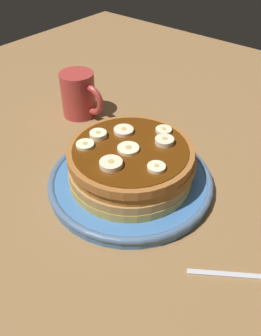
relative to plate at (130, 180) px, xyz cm
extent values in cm
cube|color=olive|center=(0.00, 0.00, -2.59)|extent=(140.00, 140.00, 3.00)
cylinder|color=#3F72B2|center=(0.00, 0.00, -0.25)|extent=(26.33, 26.33, 1.68)
torus|color=#496588|center=(0.00, 0.00, 0.34)|extent=(26.72, 26.72, 1.18)
cylinder|color=tan|center=(0.49, 0.40, 1.32)|extent=(19.76, 19.76, 1.44)
cylinder|color=#AC8348|center=(-0.01, 0.42, 2.76)|extent=(19.61, 19.61, 1.44)
cylinder|color=#9D6328|center=(-0.47, 0.53, 4.20)|extent=(19.85, 19.85, 1.44)
cylinder|color=#A1602A|center=(0.46, -0.04, 5.65)|extent=(19.56, 19.56, 1.44)
cylinder|color=#592B0A|center=(0.00, 0.00, 6.45)|extent=(17.83, 17.83, 0.16)
cylinder|color=#F6F2C3|center=(-0.48, -0.52, 6.68)|extent=(3.33, 3.33, 0.63)
cylinder|color=tan|center=(-0.48, -0.52, 7.04)|extent=(0.93, 0.93, 0.08)
cylinder|color=#F2F3C0|center=(5.90, -1.45, 6.71)|extent=(2.63, 2.63, 0.69)
cylinder|color=tan|center=(5.90, -1.45, 7.10)|extent=(0.74, 0.74, 0.08)
cylinder|color=#FCF1C3|center=(-5.91, -0.85, 6.86)|extent=(2.74, 2.74, 0.98)
cylinder|color=tan|center=(-5.91, -0.85, 7.39)|extent=(0.77, 0.77, 0.08)
cylinder|color=#F6E2B9|center=(0.54, -5.03, 6.84)|extent=(3.33, 3.33, 0.94)
cylinder|color=tan|center=(0.54, -5.03, 7.35)|extent=(0.93, 0.93, 0.08)
cylinder|color=beige|center=(3.18, 4.37, 6.87)|extent=(2.95, 2.95, 1.00)
cylinder|color=tan|center=(3.18, 4.37, 7.40)|extent=(0.83, 0.83, 0.08)
cylinder|color=#EDF2BE|center=(-5.73, -3.95, 6.70)|extent=(2.80, 2.80, 0.65)
cylinder|color=tan|center=(-5.73, -3.95, 7.06)|extent=(0.78, 0.78, 0.08)
cylinder|color=#F7E7B9|center=(1.22, 6.96, 6.70)|extent=(2.63, 2.63, 0.67)
cylinder|color=tan|center=(1.22, 6.96, 7.08)|extent=(0.74, 0.74, 0.08)
cylinder|color=#FBE1BE|center=(-3.66, 2.72, 6.75)|extent=(3.22, 3.22, 0.75)
cylinder|color=tan|center=(-3.66, 2.72, 7.16)|extent=(0.90, 0.90, 0.08)
cylinder|color=#B23833|center=(-22.92, 10.85, 3.55)|extent=(7.03, 7.03, 9.29)
cylinder|color=black|center=(-22.92, 10.85, 7.27)|extent=(5.98, 5.98, 0.56)
torus|color=#B23833|center=(-19.23, 10.85, 3.55)|extent=(6.47, 1.27, 6.47)
cube|color=silver|center=(20.10, -5.54, -0.84)|extent=(8.25, 5.93, 0.50)
camera|label=1|loc=(27.58, -33.60, 38.38)|focal=37.96mm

